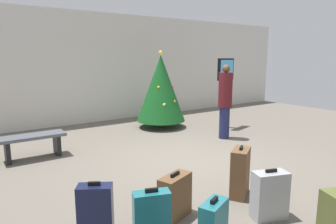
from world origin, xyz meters
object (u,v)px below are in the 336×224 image
(traveller_0, at_px, (225,100))
(flight_info_kiosk, at_px, (225,81))
(holiday_tree, at_px, (161,88))
(suitcase_0, at_px, (175,197))
(suitcase_1, at_px, (96,217))
(waiting_bench, at_px, (33,141))
(suitcase_6, at_px, (152,224))
(suitcase_3, at_px, (270,195))
(suitcase_4, at_px, (240,173))

(traveller_0, bearing_deg, flight_info_kiosk, 44.95)
(holiday_tree, height_order, flight_info_kiosk, holiday_tree)
(suitcase_0, height_order, suitcase_1, suitcase_1)
(holiday_tree, xyz_separation_m, suitcase_1, (-3.63, -4.31, -0.77))
(flight_info_kiosk, distance_m, waiting_bench, 5.16)
(holiday_tree, relative_size, suitcase_6, 2.99)
(holiday_tree, distance_m, suitcase_6, 5.80)
(holiday_tree, relative_size, suitcase_3, 3.38)
(suitcase_3, bearing_deg, flight_info_kiosk, 51.40)
(holiday_tree, bearing_deg, waiting_bench, -166.48)
(traveller_0, bearing_deg, suitcase_1, -150.49)
(suitcase_4, bearing_deg, holiday_tree, 71.23)
(flight_info_kiosk, relative_size, suitcase_4, 2.65)
(traveller_0, distance_m, suitcase_1, 4.93)
(holiday_tree, bearing_deg, suitcase_3, -108.31)
(traveller_0, height_order, suitcase_4, traveller_0)
(suitcase_6, bearing_deg, suitcase_1, 132.98)
(suitcase_0, bearing_deg, traveller_0, 36.40)
(flight_info_kiosk, height_order, suitcase_1, flight_info_kiosk)
(holiday_tree, xyz_separation_m, flight_info_kiosk, (1.47, -1.06, 0.22))
(flight_info_kiosk, bearing_deg, suitcase_0, -141.64)
(holiday_tree, xyz_separation_m, suitcase_0, (-2.59, -4.28, -0.85))
(waiting_bench, relative_size, suitcase_1, 1.65)
(holiday_tree, distance_m, suitcase_0, 5.07)
(suitcase_0, height_order, suitcase_6, suitcase_6)
(suitcase_0, distance_m, suitcase_6, 0.79)
(suitcase_3, bearing_deg, suitcase_1, 162.13)
(traveller_0, distance_m, suitcase_0, 4.05)
(holiday_tree, distance_m, waiting_bench, 3.77)
(flight_info_kiosk, height_order, waiting_bench, flight_info_kiosk)
(holiday_tree, distance_m, suitcase_1, 5.69)
(waiting_bench, height_order, suitcase_1, suitcase_1)
(suitcase_1, xyz_separation_m, suitcase_6, (0.41, -0.44, -0.01))
(flight_info_kiosk, xyz_separation_m, suitcase_6, (-4.69, -3.69, -1.00))
(holiday_tree, relative_size, suitcase_4, 2.93)
(suitcase_6, bearing_deg, flight_info_kiosk, 38.22)
(flight_info_kiosk, distance_m, suitcase_1, 6.13)
(traveller_0, xyz_separation_m, suitcase_4, (-2.09, -2.41, -0.61))
(suitcase_4, bearing_deg, suitcase_0, 177.82)
(suitcase_1, bearing_deg, suitcase_3, -17.87)
(waiting_bench, xyz_separation_m, suitcase_1, (-0.04, -3.45, 0.00))
(holiday_tree, height_order, traveller_0, holiday_tree)
(suitcase_4, height_order, suitcase_6, suitcase_4)
(traveller_0, xyz_separation_m, suitcase_6, (-3.84, -2.85, -0.62))
(flight_info_kiosk, distance_m, suitcase_6, 6.05)
(suitcase_4, bearing_deg, suitcase_1, 179.89)
(traveller_0, bearing_deg, suitcase_3, -126.58)
(flight_info_kiosk, height_order, suitcase_3, flight_info_kiosk)
(traveller_0, distance_m, suitcase_3, 3.85)
(flight_info_kiosk, relative_size, suitcase_3, 3.05)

